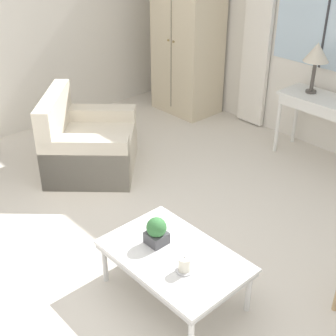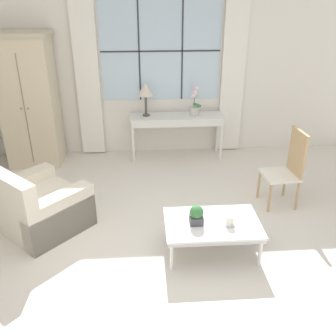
% 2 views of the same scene
% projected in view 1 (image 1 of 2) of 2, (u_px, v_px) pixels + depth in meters
% --- Properties ---
extents(ground_plane, '(14.00, 14.00, 0.00)m').
position_uv_depth(ground_plane, '(132.00, 272.00, 3.71)').
color(ground_plane, silver).
extents(wall_left, '(0.06, 7.20, 2.80)m').
position_uv_depth(wall_left, '(2.00, 18.00, 5.31)').
color(wall_left, silver).
rests_on(wall_left, ground_plane).
extents(armoire, '(0.90, 0.65, 2.09)m').
position_uv_depth(armoire, '(188.00, 34.00, 6.10)').
color(armoire, beige).
rests_on(armoire, ground_plane).
extents(table_lamp, '(0.27, 0.27, 0.55)m').
position_uv_depth(table_lamp, '(317.00, 54.00, 4.91)').
color(table_lamp, '#4C4742').
rests_on(table_lamp, console_table).
extents(armchair_upholstered, '(1.32, 1.32, 0.85)m').
position_uv_depth(armchair_upholstered, '(88.00, 146.00, 5.02)').
color(armchair_upholstered, beige).
rests_on(armchair_upholstered, ground_plane).
extents(coffee_table, '(1.03, 0.67, 0.39)m').
position_uv_depth(coffee_table, '(174.00, 259.00, 3.33)').
color(coffee_table, silver).
rests_on(coffee_table, ground_plane).
extents(potted_plant_small, '(0.15, 0.15, 0.21)m').
position_uv_depth(potted_plant_small, '(157.00, 231.00, 3.37)').
color(potted_plant_small, '#4C4C51').
rests_on(potted_plant_small, coffee_table).
extents(pillar_candle, '(0.12, 0.12, 0.12)m').
position_uv_depth(pillar_candle, '(185.00, 265.00, 3.14)').
color(pillar_candle, silver).
rests_on(pillar_candle, coffee_table).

